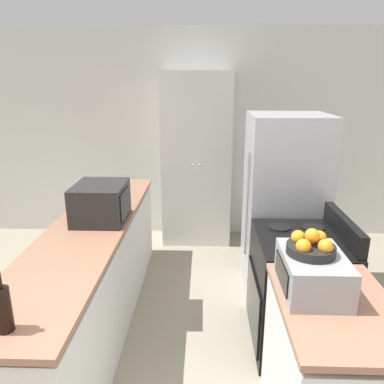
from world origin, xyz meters
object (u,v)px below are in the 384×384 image
(pantry_cabinet, at_px, (197,161))
(toaster_oven, at_px, (312,273))
(wine_bottle, at_px, (3,308))
(fruit_bowl, at_px, (311,246))
(stove, at_px, (297,291))
(microwave, at_px, (101,202))
(refrigerator, at_px, (283,208))

(pantry_cabinet, xyz_separation_m, toaster_oven, (0.68, -2.68, -0.04))
(pantry_cabinet, distance_m, toaster_oven, 2.76)
(wine_bottle, xyz_separation_m, fruit_bowl, (1.47, 0.40, 0.14))
(stove, distance_m, microwave, 1.68)
(microwave, bearing_deg, toaster_oven, -35.81)
(microwave, distance_m, wine_bottle, 1.41)
(refrigerator, bearing_deg, fruit_bowl, -96.52)
(fruit_bowl, bearing_deg, toaster_oven, -43.51)
(refrigerator, bearing_deg, microwave, -163.66)
(toaster_oven, bearing_deg, pantry_cabinet, 104.25)
(microwave, xyz_separation_m, fruit_bowl, (1.40, -1.01, 0.11))
(refrigerator, distance_m, toaster_oven, 1.50)
(fruit_bowl, bearing_deg, wine_bottle, -164.79)
(refrigerator, height_order, toaster_oven, refrigerator)
(pantry_cabinet, xyz_separation_m, fruit_bowl, (0.66, -2.66, 0.12))
(pantry_cabinet, xyz_separation_m, refrigerator, (0.83, -1.19, -0.18))
(pantry_cabinet, height_order, microwave, pantry_cabinet)
(microwave, bearing_deg, wine_bottle, -92.85)
(pantry_cabinet, bearing_deg, stove, -67.56)
(stove, relative_size, wine_bottle, 3.46)
(pantry_cabinet, distance_m, refrigerator, 1.46)
(wine_bottle, bearing_deg, pantry_cabinet, 75.20)
(pantry_cabinet, distance_m, microwave, 1.81)
(wine_bottle, height_order, fruit_bowl, fruit_bowl)
(pantry_cabinet, distance_m, wine_bottle, 3.16)
(refrigerator, relative_size, microwave, 3.64)
(microwave, bearing_deg, fruit_bowl, -35.71)
(toaster_oven, bearing_deg, microwave, 144.19)
(toaster_oven, bearing_deg, fruit_bowl, 136.49)
(wine_bottle, relative_size, toaster_oven, 0.69)
(microwave, height_order, toaster_oven, microwave)
(stove, relative_size, toaster_oven, 2.38)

